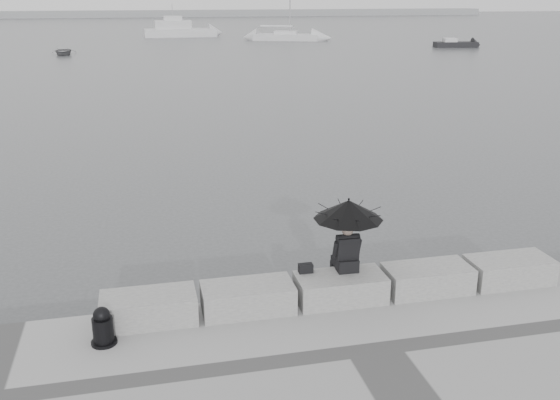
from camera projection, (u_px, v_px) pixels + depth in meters
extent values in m
plane|color=#3F4143|center=(332.00, 313.00, 11.91)|extent=(360.00, 360.00, 0.00)
cube|color=slate|center=(149.00, 308.00, 10.54)|extent=(1.60, 0.80, 0.50)
cube|color=slate|center=(248.00, 298.00, 10.90)|extent=(1.60, 0.80, 0.50)
cube|color=slate|center=(340.00, 288.00, 11.26)|extent=(1.60, 0.80, 0.50)
cube|color=slate|center=(427.00, 279.00, 11.62)|extent=(1.60, 0.80, 0.50)
cube|color=slate|center=(509.00, 270.00, 11.98)|extent=(1.60, 0.80, 0.50)
sphere|color=#726056|center=(348.00, 230.00, 11.17)|extent=(0.21, 0.21, 0.21)
cylinder|color=black|center=(348.00, 227.00, 11.14)|extent=(0.02, 0.02, 1.00)
cone|color=black|center=(348.00, 210.00, 11.03)|extent=(1.25, 1.25, 0.36)
sphere|color=black|center=(349.00, 199.00, 10.97)|extent=(0.04, 0.04, 0.04)
cube|color=black|center=(306.00, 268.00, 11.28)|extent=(0.26, 0.15, 0.17)
cylinder|color=black|center=(104.00, 342.00, 9.93)|extent=(0.41, 0.41, 0.06)
cylinder|color=black|center=(103.00, 331.00, 9.87)|extent=(0.33, 0.33, 0.46)
sphere|color=black|center=(102.00, 315.00, 9.78)|extent=(0.27, 0.27, 0.27)
cube|color=gray|center=(145.00, 14.00, 154.97)|extent=(180.00, 6.00, 1.60)
cube|color=silver|center=(286.00, 38.00, 79.54)|extent=(8.54, 5.28, 0.90)
cube|color=silver|center=(286.00, 33.00, 79.35)|extent=(3.27, 2.55, 0.50)
cylinder|color=#9E9EA1|center=(286.00, 28.00, 79.15)|extent=(4.34, 1.81, 0.10)
cube|color=silver|center=(181.00, 33.00, 85.95)|extent=(9.82, 2.97, 1.20)
cube|color=silver|center=(180.00, 25.00, 85.60)|extent=(4.92, 2.28, 1.20)
cube|color=silver|center=(180.00, 18.00, 85.31)|extent=(2.47, 1.64, 0.60)
cylinder|color=#9E9EA1|center=(179.00, 10.00, 84.97)|extent=(0.08, 0.08, 1.60)
cube|color=black|center=(456.00, 45.00, 69.67)|extent=(4.94, 2.31, 0.70)
cube|color=silver|center=(456.00, 40.00, 69.51)|extent=(1.59, 1.40, 0.50)
imported|color=gray|center=(63.00, 52.00, 61.25)|extent=(3.62, 1.60, 0.61)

